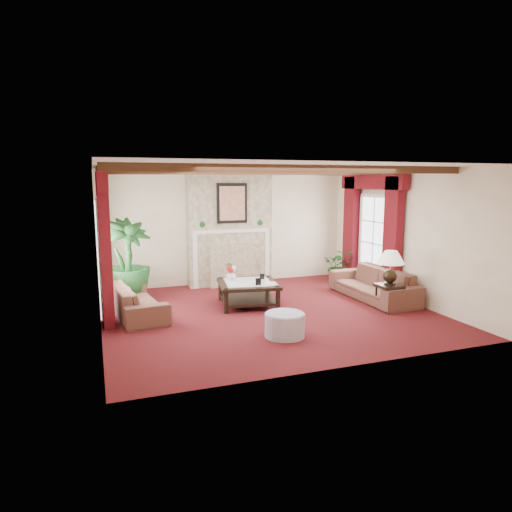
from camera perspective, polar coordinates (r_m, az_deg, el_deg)
name	(u,v)px	position (r m, az deg, el deg)	size (l,w,h in m)	color
floor	(268,312)	(8.70, 1.52, -7.04)	(6.00, 6.00, 0.00)	#400C0B
ceiling	(269,167)	(8.35, 1.60, 11.02)	(6.00, 6.00, 0.00)	white
back_wall	(227,227)	(11.02, -3.62, 3.58)	(6.00, 0.02, 2.70)	beige
left_wall	(97,250)	(7.86, -19.28, 0.74)	(0.02, 5.50, 2.70)	beige
right_wall	(404,235)	(9.90, 17.99, 2.49)	(0.02, 5.50, 2.70)	beige
ceiling_beams	(269,171)	(8.35, 1.60, 10.61)	(6.00, 3.00, 0.12)	#3A2112
fireplace	(229,170)	(10.77, -3.39, 10.64)	(2.00, 0.52, 2.70)	tan
french_door_left	(95,199)	(8.79, -19.43, 6.70)	(0.10, 1.10, 2.16)	white
french_door_right	(376,196)	(10.64, 14.78, 7.30)	(0.10, 1.10, 2.16)	white
curtains_left	(101,176)	(8.79, -18.85, 9.47)	(0.20, 2.40, 2.55)	#4A090D
curtains_right	(373,177)	(10.57, 14.37, 9.58)	(0.20, 2.40, 2.55)	#4A090D
sofa_left	(136,295)	(8.71, -14.75, -4.75)	(0.81, 2.00, 0.76)	#350E19
sofa_right	(373,279)	(9.88, 14.44, -2.77)	(0.68, 2.21, 0.86)	#350E19
potted_palm	(128,279)	(9.72, -15.72, -2.74)	(1.57, 1.95, 0.96)	black
small_plant	(339,269)	(11.34, 10.34, -1.64)	(1.06, 1.09, 0.65)	black
coffee_table	(248,294)	(9.13, -1.00, -4.74)	(1.14, 1.14, 0.47)	black
side_table	(389,297)	(9.13, 16.28, -4.99)	(0.43, 0.43, 0.51)	black
ottoman	(285,325)	(7.36, 3.61, -8.62)	(0.64, 0.64, 0.37)	#948C9E
table_lamp	(390,267)	(9.01, 16.45, -1.35)	(0.53, 0.53, 0.67)	black
flower_vase	(231,275)	(9.27, -3.16, -2.42)	(0.26, 0.26, 0.20)	silver
book	(266,277)	(8.83, 1.21, -2.68)	(0.22, 0.06, 0.29)	black
photo_frame_a	(258,282)	(8.77, 0.29, -3.25)	(0.11, 0.02, 0.15)	black
photo_frame_b	(262,277)	(9.30, 0.76, -2.60)	(0.09, 0.02, 0.12)	black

